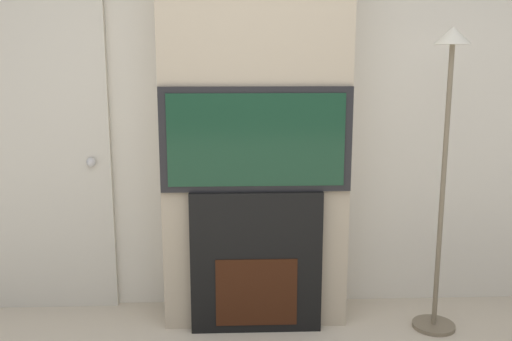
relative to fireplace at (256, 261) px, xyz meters
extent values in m
cube|color=silver|center=(0.00, 0.43, 0.91)|extent=(6.00, 0.06, 2.70)
cube|color=tan|center=(0.00, 0.20, 0.91)|extent=(1.14, 0.40, 2.70)
cube|color=black|center=(0.00, 0.00, 0.00)|extent=(0.80, 0.14, 0.89)
cube|color=#33160A|center=(0.00, -0.07, -0.17)|extent=(0.50, 0.01, 0.43)
cube|color=black|center=(0.00, 0.00, 0.76)|extent=(1.13, 0.06, 0.62)
cube|color=#143823|center=(0.00, -0.03, 0.76)|extent=(1.04, 0.01, 0.55)
cylinder|color=#726651|center=(1.12, -0.04, -0.43)|extent=(0.26, 0.26, 0.03)
cylinder|color=#726651|center=(1.12, -0.04, 0.44)|extent=(0.03, 0.03, 1.72)
cone|color=silver|center=(1.12, -0.04, 1.35)|extent=(0.21, 0.21, 0.10)
cube|color=beige|center=(-1.33, 0.37, 0.61)|extent=(0.80, 0.04, 2.09)
sphere|color=silver|center=(-1.05, 0.33, 0.57)|extent=(0.06, 0.06, 0.06)
camera|label=1|loc=(-0.13, -3.31, 1.25)|focal=40.00mm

